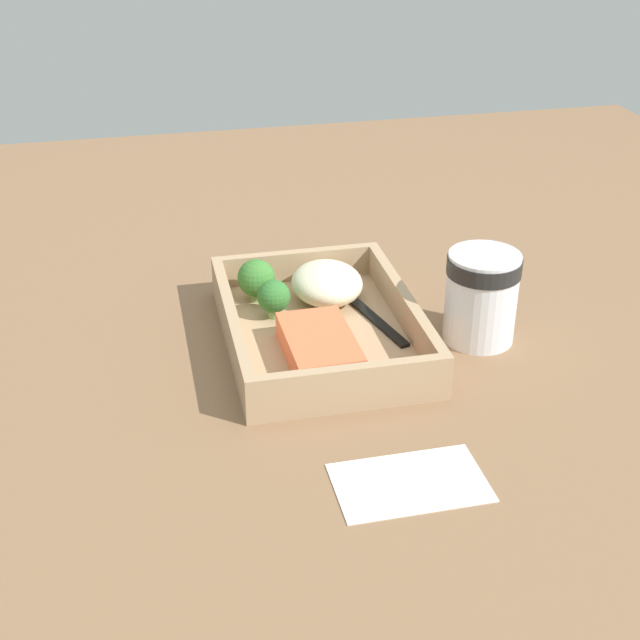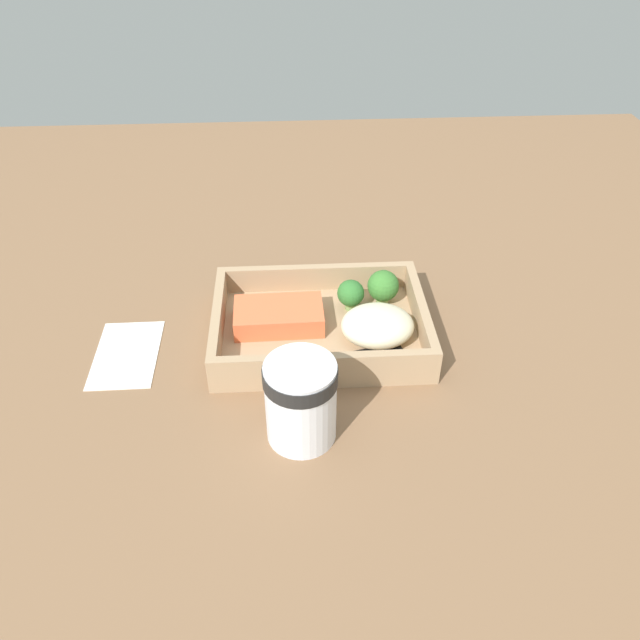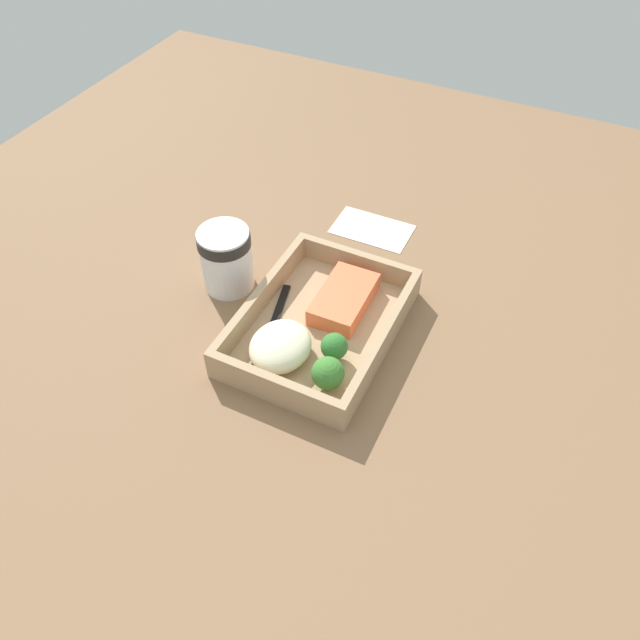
{
  "view_description": "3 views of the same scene",
  "coord_description": "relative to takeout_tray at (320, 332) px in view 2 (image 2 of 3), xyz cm",
  "views": [
    {
      "loc": [
        -82.58,
        18.23,
        49.69
      ],
      "look_at": [
        0.0,
        0.0,
        2.7
      ],
      "focal_mm": 50.0,
      "sensor_mm": 36.0,
      "label": 1
    },
    {
      "loc": [
        -3.71,
        -64.71,
        53.39
      ],
      "look_at": [
        0.0,
        0.0,
        2.7
      ],
      "focal_mm": 35.0,
      "sensor_mm": 36.0,
      "label": 2
    },
    {
      "loc": [
        54.39,
        26.44,
        67.38
      ],
      "look_at": [
        0.0,
        0.0,
        2.7
      ],
      "focal_mm": 35.0,
      "sensor_mm": 36.0,
      "label": 3
    }
  ],
  "objects": [
    {
      "name": "mashed_potatoes",
      "position": [
        7.29,
        -2.42,
        2.76
      ],
      "size": [
        9.46,
        8.22,
        4.32
      ],
      "primitive_type": "ellipsoid",
      "color": "#F0E6BD",
      "rests_on": "takeout_tray"
    },
    {
      "name": "tray_rim",
      "position": [
        0.0,
        0.0,
        2.44
      ],
      "size": [
        28.01,
        20.4,
        3.68
      ],
      "color": "tan",
      "rests_on": "takeout_tray"
    },
    {
      "name": "paper_cup",
      "position": [
        -3.06,
        -17.19,
        5.11
      ],
      "size": [
        7.98,
        7.98,
        10.2
      ],
      "color": "white",
      "rests_on": "ground_plane"
    },
    {
      "name": "takeout_tray",
      "position": [
        0.0,
        0.0,
        0.0
      ],
      "size": [
        28.01,
        20.4,
        1.2
      ],
      "primitive_type": "cube",
      "color": "tan",
      "rests_on": "ground_plane"
    },
    {
      "name": "broccoli_floret_1",
      "position": [
        4.46,
        4.3,
        3.11
      ],
      "size": [
        3.73,
        3.73,
        4.48
      ],
      "color": "#799F58",
      "rests_on": "takeout_tray"
    },
    {
      "name": "salmon_fillet",
      "position": [
        -5.44,
        1.27,
        2.01
      ],
      "size": [
        11.94,
        7.14,
        2.81
      ],
      "primitive_type": "cube",
      "rotation": [
        0.0,
        0.0,
        0.02
      ],
      "color": "#F66E41",
      "rests_on": "takeout_tray"
    },
    {
      "name": "broccoli_floret_2",
      "position": [
        9.09,
        5.55,
        3.29
      ],
      "size": [
        4.39,
        4.39,
        4.98
      ],
      "color": "#7AA15A",
      "rests_on": "takeout_tray"
    },
    {
      "name": "fork",
      "position": [
        3.44,
        -5.96,
        0.82
      ],
      "size": [
        15.72,
        5.46,
        0.44
      ],
      "color": "black",
      "rests_on": "takeout_tray"
    },
    {
      "name": "receipt_slip",
      "position": [
        -25.31,
        -2.37,
        -0.48
      ],
      "size": [
        8.16,
        13.23,
        0.24
      ],
      "primitive_type": "cube",
      "rotation": [
        0.0,
        0.0,
        0.01
      ],
      "color": "white",
      "rests_on": "ground_plane"
    },
    {
      "name": "ground_plane",
      "position": [
        0.0,
        0.0,
        -1.6
      ],
      "size": [
        160.0,
        160.0,
        2.0
      ],
      "primitive_type": "cube",
      "color": "#836042"
    }
  ]
}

